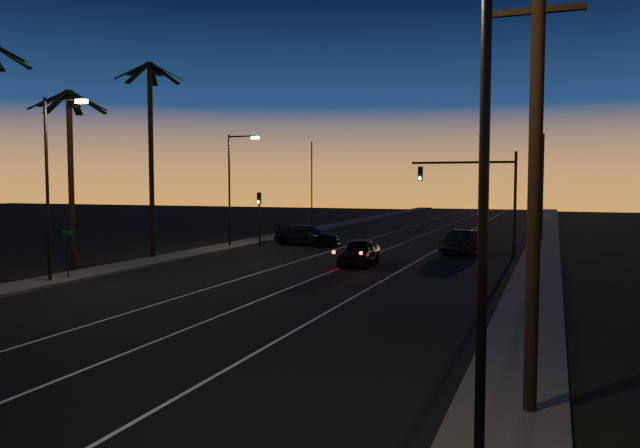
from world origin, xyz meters
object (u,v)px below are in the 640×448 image
at_px(right_car, 463,242).
at_px(utility_pole, 535,164).
at_px(lead_car, 359,252).
at_px(cross_car, 307,235).
at_px(signal_mast, 479,185).

bearing_deg(right_car, utility_pole, -79.63).
height_order(lead_car, cross_car, lead_car).
distance_m(signal_mast, lead_car, 10.88).
bearing_deg(lead_car, signal_mast, 53.64).
height_order(signal_mast, lead_car, signal_mast).
bearing_deg(cross_car, utility_pole, -60.64).
distance_m(signal_mast, cross_car, 13.90).
distance_m(right_car, cross_car, 12.30).
bearing_deg(cross_car, lead_car, -53.03).
bearing_deg(utility_pole, lead_car, 115.59).
relative_size(lead_car, cross_car, 0.92).
relative_size(signal_mast, lead_car, 1.36).
bearing_deg(utility_pole, cross_car, 119.36).
height_order(lead_car, right_car, right_car).
bearing_deg(right_car, cross_car, 173.04).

